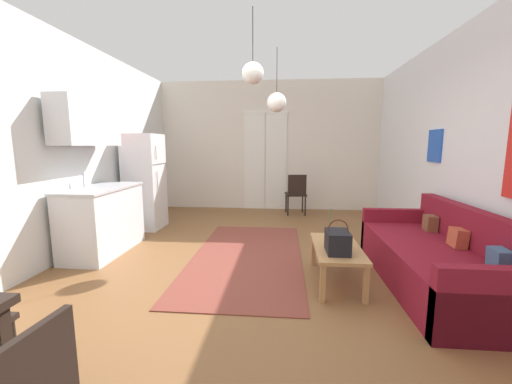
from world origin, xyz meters
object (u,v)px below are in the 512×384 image
at_px(couch, 440,261).
at_px(pendant_lamp_near, 253,73).
at_px(accent_chair, 296,192).
at_px(coffee_table, 337,251).
at_px(bamboo_vase, 329,236).
at_px(pendant_lamp_far, 277,102).
at_px(refrigerator, 145,182).
at_px(handbag, 338,241).

distance_m(couch, pendant_lamp_near, 2.77).
bearing_deg(accent_chair, couch, 106.59).
bearing_deg(pendant_lamp_near, coffee_table, -11.20).
distance_m(coffee_table, bamboo_vase, 0.18).
relative_size(coffee_table, bamboo_vase, 2.57).
bearing_deg(pendant_lamp_far, bamboo_vase, -66.85).
xyz_separation_m(pendant_lamp_near, pendant_lamp_far, (0.22, 1.37, -0.12)).
xyz_separation_m(coffee_table, refrigerator, (-2.99, 1.96, 0.48)).
bearing_deg(couch, pendant_lamp_far, 138.57).
relative_size(couch, coffee_table, 2.17).
relative_size(couch, refrigerator, 1.30).
relative_size(handbag, pendant_lamp_near, 0.44).
bearing_deg(couch, bamboo_vase, 175.86).
height_order(coffee_table, pendant_lamp_far, pendant_lamp_far).
distance_m(coffee_table, refrigerator, 3.60).
distance_m(refrigerator, accent_chair, 2.99).
bearing_deg(pendant_lamp_near, couch, -5.14).
distance_m(couch, bamboo_vase, 1.15).
height_order(bamboo_vase, pendant_lamp_near, pendant_lamp_near).
bearing_deg(handbag, couch, 10.56).
xyz_separation_m(refrigerator, accent_chair, (2.68, 1.28, -0.34)).
relative_size(refrigerator, pendant_lamp_near, 2.13).
xyz_separation_m(couch, handbag, (-1.09, -0.20, 0.24)).
distance_m(accent_chair, pendant_lamp_far, 2.36).
height_order(bamboo_vase, accent_chair, accent_chair).
relative_size(accent_chair, pendant_lamp_near, 1.11).
distance_m(bamboo_vase, handbag, 0.29).
bearing_deg(refrigerator, bamboo_vase, -32.62).
xyz_separation_m(accent_chair, pendant_lamp_far, (-0.38, -1.69, 1.61)).
xyz_separation_m(bamboo_vase, pendant_lamp_far, (-0.62, 1.46, 1.60)).
bearing_deg(accent_chair, handbag, 88.34).
distance_m(coffee_table, pendant_lamp_far, 2.43).
xyz_separation_m(accent_chair, pendant_lamp_near, (-0.60, -3.05, 1.73)).
bearing_deg(coffee_table, couch, 0.22).
height_order(couch, coffee_table, couch).
bearing_deg(couch, accent_chair, 112.90).
distance_m(couch, coffee_table, 1.06).
xyz_separation_m(coffee_table, pendant_lamp_far, (-0.69, 1.55, 1.74)).
bearing_deg(refrigerator, handbag, -36.05).
height_order(coffee_table, handbag, handbag).
xyz_separation_m(handbag, pendant_lamp_far, (-0.66, 1.75, 1.57)).
height_order(pendant_lamp_near, pendant_lamp_far, same).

